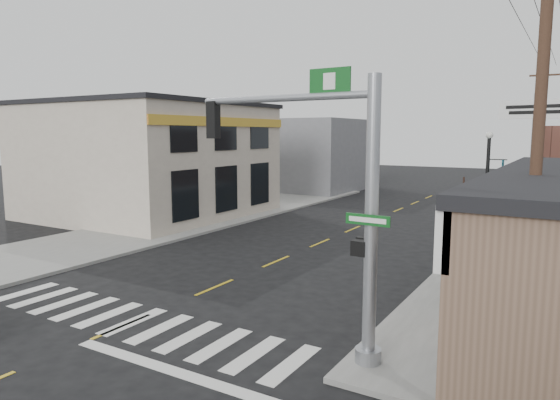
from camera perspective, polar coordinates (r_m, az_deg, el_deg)
The scene contains 17 objects.
ground at distance 14.47m, azimuth -17.60°, elevation -13.61°, with size 140.00×140.00×0.00m, color black.
sidewalk_right at distance 22.46m, azimuth 27.01°, elevation -6.32°, with size 6.00×38.00×0.13m, color gray.
sidewalk_left at distance 29.54m, azimuth -10.38°, elevation -2.42°, with size 6.00×38.00×0.13m, color gray.
center_line at distance 20.37m, azimuth -0.43°, elevation -7.02°, with size 0.12×56.00×0.01m, color gold.
crosswalk at distance 14.72m, azimuth -16.40°, elevation -13.18°, with size 11.00×2.20×0.01m, color silver.
left_building at distance 32.63m, azimuth -14.67°, elevation 4.30°, with size 12.00×12.00×6.80m, color beige.
bldg_distant_left at distance 46.07m, azimuth 3.37°, elevation 5.19°, with size 9.00×10.00×6.40m, color slate.
traffic_signal_pole at distance 11.00m, azimuth 6.74°, elevation 1.32°, with size 5.08×0.39×6.43m.
guide_sign at distance 16.67m, azimuth 21.06°, elevation -4.19°, with size 1.55×0.13×2.71m.
fire_hydrant at distance 13.97m, azimuth 22.46°, elevation -12.21°, with size 0.24×0.24×0.78m.
ped_crossing_sign at distance 20.04m, azimuth 21.61°, elevation -1.68°, with size 1.12×0.08×2.89m.
lamp_post at distance 20.34m, azimuth 22.70°, elevation 1.20°, with size 0.66×0.52×5.09m.
dance_center_sign at distance 26.39m, azimuth 27.05°, elevation 7.11°, with size 3.23×0.20×6.87m.
bare_tree at distance 15.02m, azimuth 22.59°, elevation 1.03°, with size 2.20×2.20×4.39m.
shrub_front at distance 11.18m, azimuth 27.42°, elevation -17.11°, with size 1.36×1.36×1.02m, color #1A3818.
utility_pole_near at distance 12.63m, azimuth 27.45°, elevation 7.12°, with size 1.73×0.26×9.95m.
utility_pole_far at distance 31.77m, azimuth 27.57°, elevation 5.83°, with size 1.53×0.23×8.79m.
Camera 1 is at (10.23, -8.84, 5.16)m, focal length 32.00 mm.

